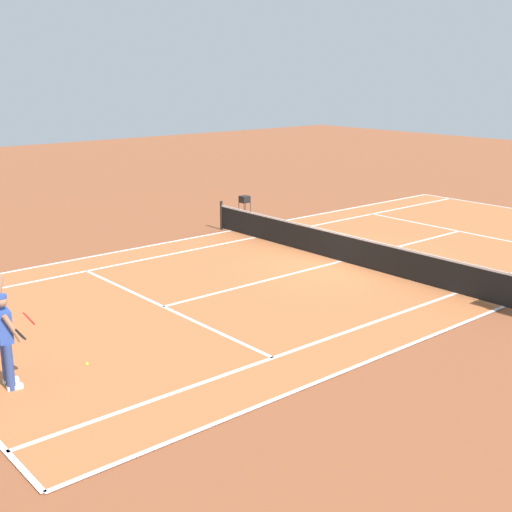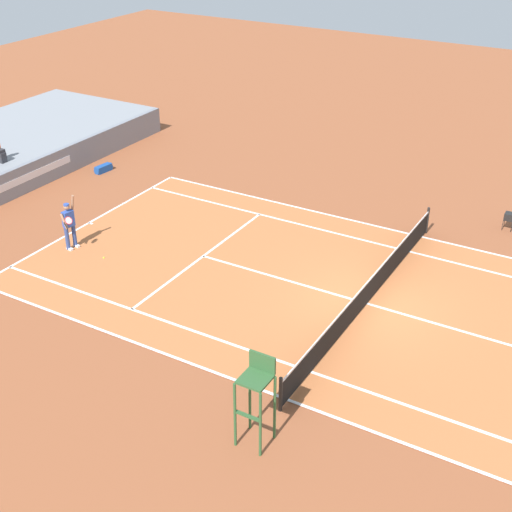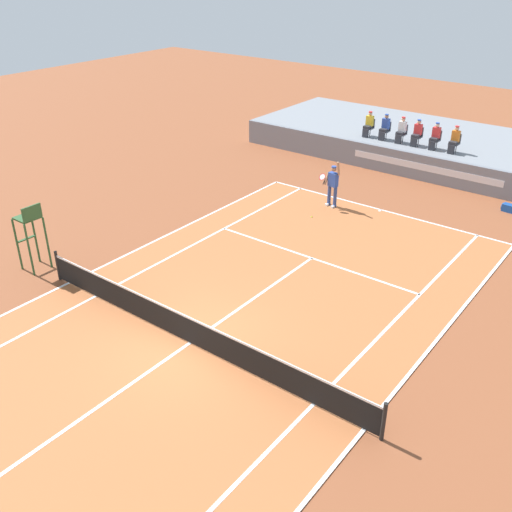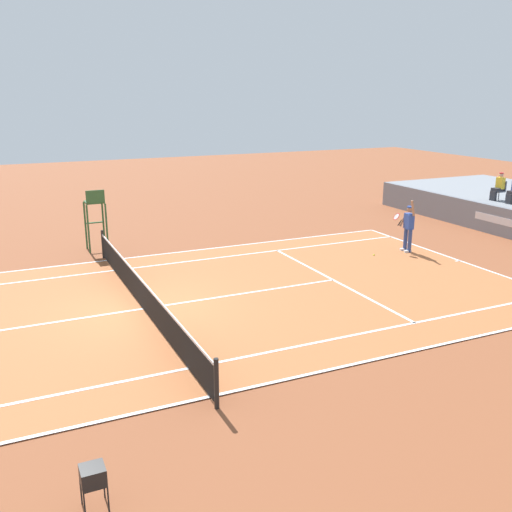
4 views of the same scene
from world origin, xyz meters
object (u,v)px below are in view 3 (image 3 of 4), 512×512
at_px(spectator_seated_3, 417,133).
at_px(umpire_chair, 30,228).
at_px(spectator_seated_5, 455,140).
at_px(tennis_ball, 312,217).
at_px(spectator_seated_2, 401,130).
at_px(spectator_seated_0, 369,124).
at_px(spectator_seated_4, 435,136).
at_px(spectator_seated_1, 385,127).
at_px(tennis_player, 332,185).

distance_m(spectator_seated_3, umpire_chair, 18.56).
relative_size(spectator_seated_5, tennis_ball, 18.60).
relative_size(spectator_seated_2, spectator_seated_3, 1.00).
relative_size(spectator_seated_0, spectator_seated_2, 1.00).
relative_size(spectator_seated_4, spectator_seated_5, 1.00).
relative_size(spectator_seated_4, umpire_chair, 0.52).
distance_m(spectator_seated_1, tennis_ball, 8.33).
relative_size(spectator_seated_0, spectator_seated_4, 1.00).
height_order(spectator_seated_2, spectator_seated_4, same).
height_order(spectator_seated_2, umpire_chair, spectator_seated_2).
xyz_separation_m(spectator_seated_0, tennis_player, (1.79, -6.54, -0.88)).
xyz_separation_m(spectator_seated_1, spectator_seated_3, (1.72, 0.00, 0.00)).
bearing_deg(spectator_seated_1, spectator_seated_5, 0.00).
bearing_deg(umpire_chair, spectator_seated_2, 73.23).
distance_m(spectator_seated_4, tennis_player, 6.84).
distance_m(spectator_seated_2, spectator_seated_5, 2.70).
bearing_deg(tennis_player, tennis_ball, -90.59).
bearing_deg(spectator_seated_0, spectator_seated_2, 0.00).
xyz_separation_m(spectator_seated_4, tennis_player, (-1.76, -6.54, -0.88)).
distance_m(spectator_seated_1, spectator_seated_2, 0.91).
height_order(spectator_seated_2, tennis_player, spectator_seated_2).
relative_size(spectator_seated_1, umpire_chair, 0.52).
height_order(spectator_seated_4, umpire_chair, spectator_seated_4).
xyz_separation_m(spectator_seated_5, umpire_chair, (-7.98, -17.52, -0.32)).
bearing_deg(spectator_seated_2, spectator_seated_4, 0.00).
bearing_deg(spectator_seated_2, tennis_player, -90.18).
relative_size(spectator_seated_5, umpire_chair, 0.52).
height_order(spectator_seated_1, tennis_player, spectator_seated_1).
bearing_deg(umpire_chair, spectator_seated_0, 78.81).
height_order(spectator_seated_0, spectator_seated_2, same).
bearing_deg(spectator_seated_3, umpire_chair, -109.19).
bearing_deg(spectator_seated_5, spectator_seated_1, 180.00).
height_order(tennis_player, tennis_ball, tennis_player).
bearing_deg(umpire_chair, spectator_seated_1, 75.98).
bearing_deg(spectator_seated_5, spectator_seated_4, 180.00).
bearing_deg(spectator_seated_0, spectator_seated_5, 0.00).
height_order(spectator_seated_3, umpire_chair, spectator_seated_3).
bearing_deg(spectator_seated_4, spectator_seated_0, 180.00).
distance_m(spectator_seated_5, tennis_player, 7.14).
height_order(spectator_seated_4, tennis_ball, spectator_seated_4).
bearing_deg(tennis_ball, spectator_seated_0, 102.41).
height_order(spectator_seated_1, spectator_seated_2, same).
bearing_deg(spectator_seated_4, tennis_player, -105.09).
bearing_deg(tennis_ball, spectator_seated_3, 83.96).
xyz_separation_m(spectator_seated_3, tennis_ball, (-0.85, -8.08, -1.84)).
bearing_deg(spectator_seated_1, tennis_ball, -83.85).
relative_size(spectator_seated_0, spectator_seated_3, 1.00).
bearing_deg(spectator_seated_3, tennis_ball, -96.04).
relative_size(spectator_seated_1, spectator_seated_2, 1.00).
xyz_separation_m(tennis_ball, umpire_chair, (-5.24, -9.45, 1.52)).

